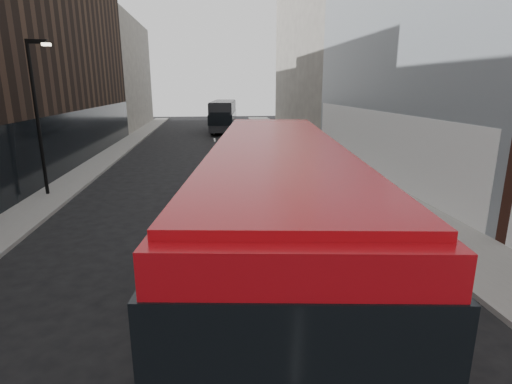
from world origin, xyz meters
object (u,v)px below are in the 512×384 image
object	(u,v)px
car_a	(281,199)
red_bus	(276,232)
car_c	(263,146)
grey_bus	(223,115)
street_lamp	(38,108)
car_b	(242,160)

from	to	relation	value
car_a	red_bus	bearing A→B (deg)	-98.25
car_c	car_a	bearing A→B (deg)	-91.89
red_bus	car_a	bearing A→B (deg)	86.21
red_bus	car_a	distance (m)	8.14
grey_bus	car_c	world-z (taller)	grey_bus
street_lamp	red_bus	size ratio (longest dim) A/B	0.67
street_lamp	car_a	size ratio (longest dim) A/B	1.59
car_a	car_c	xyz separation A→B (m)	(1.28, 15.28, -0.08)
car_a	car_b	bearing A→B (deg)	97.84
red_bus	car_a	xyz separation A→B (m)	(1.55, 7.84, -1.56)
street_lamp	car_a	distance (m)	11.90
car_c	grey_bus	bearing A→B (deg)	101.31
red_bus	grey_bus	world-z (taller)	red_bus
grey_bus	car_a	size ratio (longest dim) A/B	2.49
car_a	grey_bus	bearing A→B (deg)	95.02
red_bus	car_c	bearing A→B (deg)	90.40
street_lamp	grey_bus	bearing A→B (deg)	71.16
car_c	red_bus	bearing A→B (deg)	-94.08
grey_bus	street_lamp	bearing A→B (deg)	-102.87
red_bus	car_c	world-z (taller)	red_bus
grey_bus	car_b	size ratio (longest dim) A/B	2.86
street_lamp	car_b	bearing A→B (deg)	28.67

